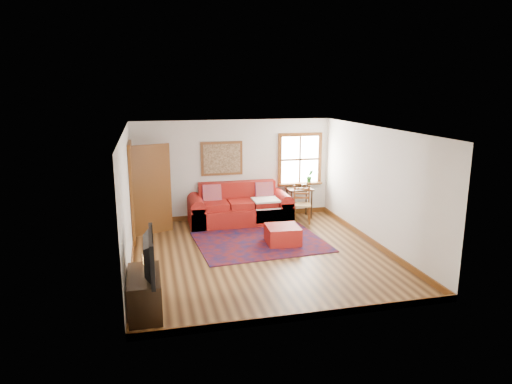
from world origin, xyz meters
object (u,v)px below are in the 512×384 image
object	(u,v)px
red_leather_sofa	(240,210)
media_cabinet	(145,293)
red_ottoman	(283,235)
ladder_back_chair	(302,203)
side_table	(299,193)

from	to	relation	value
red_leather_sofa	media_cabinet	size ratio (longest dim) A/B	2.33
red_ottoman	ladder_back_chair	distance (m)	1.74
red_leather_sofa	red_ottoman	xyz separation A→B (m)	(0.58, -1.77, -0.13)
red_leather_sofa	media_cabinet	xyz separation A→B (m)	(-2.30, -4.20, -0.03)
ladder_back_chair	media_cabinet	xyz separation A→B (m)	(-3.80, -3.87, -0.20)
red_leather_sofa	ladder_back_chair	size ratio (longest dim) A/B	2.73
side_table	ladder_back_chair	world-z (taller)	ladder_back_chair
side_table	media_cabinet	world-z (taller)	side_table
red_ottoman	side_table	size ratio (longest dim) A/B	0.90
red_leather_sofa	side_table	distance (m)	1.61
side_table	ladder_back_chair	xyz separation A→B (m)	(-0.08, -0.44, -0.15)
side_table	ladder_back_chair	distance (m)	0.47
red_ottoman	ladder_back_chair	xyz separation A→B (m)	(0.92, 1.45, 0.30)
side_table	red_ottoman	bearing A→B (deg)	-117.99
red_leather_sofa	media_cabinet	bearing A→B (deg)	-118.72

